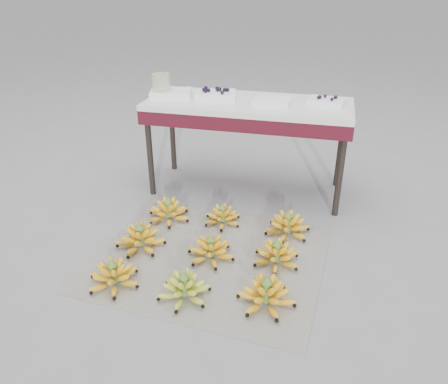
% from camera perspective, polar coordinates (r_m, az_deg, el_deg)
% --- Properties ---
extents(ground, '(60.00, 60.00, 0.00)m').
position_cam_1_polar(ground, '(2.49, -2.88, -8.55)').
color(ground, gray).
rests_on(ground, ground).
extents(newspaper_mat, '(1.33, 1.15, 0.01)m').
position_cam_1_polar(newspaper_mat, '(2.48, -2.00, -8.59)').
color(newspaper_mat, beige).
rests_on(newspaper_mat, ground).
extents(bunch_front_left, '(0.35, 0.35, 0.16)m').
position_cam_1_polar(bunch_front_left, '(2.32, -14.22, -10.59)').
color(bunch_front_left, yellow).
rests_on(bunch_front_left, newspaper_mat).
extents(bunch_front_center, '(0.33, 0.33, 0.16)m').
position_cam_1_polar(bunch_front_center, '(2.19, -5.23, -12.42)').
color(bunch_front_center, '#8EB12F').
rests_on(bunch_front_center, newspaper_mat).
extents(bunch_front_right, '(0.29, 0.29, 0.17)m').
position_cam_1_polar(bunch_front_right, '(2.15, 5.55, -13.19)').
color(bunch_front_right, yellow).
rests_on(bunch_front_right, newspaper_mat).
extents(bunch_mid_left, '(0.34, 0.34, 0.17)m').
position_cam_1_polar(bunch_mid_left, '(2.57, -10.84, -6.02)').
color(bunch_mid_left, yellow).
rests_on(bunch_mid_left, newspaper_mat).
extents(bunch_mid_center, '(0.34, 0.34, 0.16)m').
position_cam_1_polar(bunch_mid_center, '(2.44, -1.73, -7.59)').
color(bunch_mid_center, yellow).
rests_on(bunch_mid_center, newspaper_mat).
extents(bunch_mid_right, '(0.31, 0.31, 0.16)m').
position_cam_1_polar(bunch_mid_right, '(2.42, 6.86, -8.18)').
color(bunch_mid_right, yellow).
rests_on(bunch_mid_right, newspaper_mat).
extents(bunch_back_left, '(0.31, 0.31, 0.17)m').
position_cam_1_polar(bunch_back_left, '(2.82, -7.24, -2.57)').
color(bunch_back_left, yellow).
rests_on(bunch_back_left, newspaper_mat).
extents(bunch_back_center, '(0.28, 0.28, 0.14)m').
position_cam_1_polar(bunch_back_center, '(2.76, -0.20, -3.23)').
color(bunch_back_center, yellow).
rests_on(bunch_back_center, newspaper_mat).
extents(bunch_back_right, '(0.30, 0.30, 0.17)m').
position_cam_1_polar(bunch_back_right, '(2.68, 8.30, -4.41)').
color(bunch_back_right, yellow).
rests_on(bunch_back_right, newspaper_mat).
extents(vendor_table, '(1.37, 0.55, 0.66)m').
position_cam_1_polar(vendor_table, '(3.01, 3.18, 10.36)').
color(vendor_table, black).
rests_on(vendor_table, ground).
extents(tray_far_left, '(0.32, 0.26, 0.04)m').
position_cam_1_polar(tray_far_left, '(3.12, -6.97, 12.67)').
color(tray_far_left, white).
rests_on(tray_far_left, vendor_table).
extents(tray_left, '(0.30, 0.25, 0.07)m').
position_cam_1_polar(tray_left, '(3.06, -1.12, 12.62)').
color(tray_left, white).
rests_on(tray_left, vendor_table).
extents(tray_right, '(0.25, 0.19, 0.04)m').
position_cam_1_polar(tray_right, '(2.92, 6.31, 11.67)').
color(tray_right, white).
rests_on(tray_right, vendor_table).
extents(tray_far_right, '(0.26, 0.21, 0.06)m').
position_cam_1_polar(tray_far_right, '(2.97, 13.25, 11.41)').
color(tray_far_right, white).
rests_on(tray_far_right, vendor_table).
extents(glass_jar, '(0.15, 0.15, 0.16)m').
position_cam_1_polar(glass_jar, '(3.11, -8.19, 13.64)').
color(glass_jar, '#E6F3C1').
rests_on(glass_jar, vendor_table).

